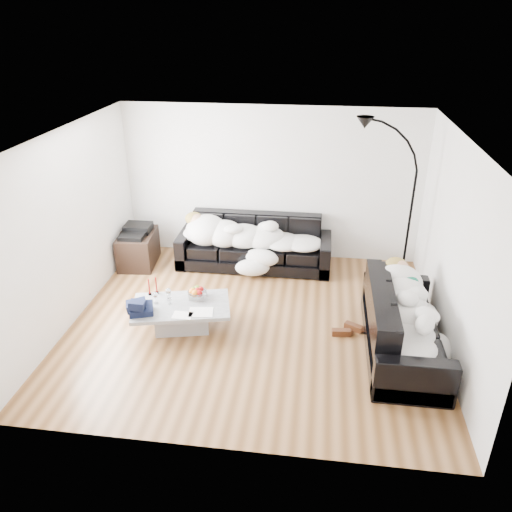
# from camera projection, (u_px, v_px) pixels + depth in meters

# --- Properties ---
(ground) EXTENTS (5.00, 5.00, 0.00)m
(ground) POSITION_uv_depth(u_px,v_px,m) (253.00, 323.00, 6.98)
(ground) COLOR brown
(ground) RESTS_ON ground
(wall_back) EXTENTS (5.00, 0.02, 2.60)m
(wall_back) POSITION_uv_depth(u_px,v_px,m) (271.00, 184.00, 8.40)
(wall_back) COLOR silver
(wall_back) RESTS_ON ground
(wall_left) EXTENTS (0.02, 4.50, 2.60)m
(wall_left) POSITION_uv_depth(u_px,v_px,m) (69.00, 228.00, 6.70)
(wall_left) COLOR silver
(wall_left) RESTS_ON ground
(wall_right) EXTENTS (0.02, 4.50, 2.60)m
(wall_right) POSITION_uv_depth(u_px,v_px,m) (455.00, 250.00, 6.10)
(wall_right) COLOR silver
(wall_right) RESTS_ON ground
(ceiling) EXTENTS (5.00, 5.00, 0.00)m
(ceiling) POSITION_uv_depth(u_px,v_px,m) (253.00, 137.00, 5.82)
(ceiling) COLOR white
(ceiling) RESTS_ON ground
(sofa_back) EXTENTS (2.56, 0.88, 0.84)m
(sofa_back) POSITION_uv_depth(u_px,v_px,m) (254.00, 243.00, 8.38)
(sofa_back) COLOR black
(sofa_back) RESTS_ON ground
(sofa_right) EXTENTS (0.90, 2.10, 0.85)m
(sofa_right) POSITION_uv_depth(u_px,v_px,m) (405.00, 322.00, 6.24)
(sofa_right) COLOR black
(sofa_right) RESTS_ON ground
(sleeper_back) EXTENTS (2.16, 0.75, 0.43)m
(sleeper_back) POSITION_uv_depth(u_px,v_px,m) (254.00, 232.00, 8.24)
(sleeper_back) COLOR white
(sleeper_back) RESTS_ON sofa_back
(sleeper_right) EXTENTS (0.76, 1.80, 0.44)m
(sleeper_right) POSITION_uv_depth(u_px,v_px,m) (407.00, 307.00, 6.15)
(sleeper_right) COLOR white
(sleeper_right) RESTS_ON sofa_right
(teal_cushion) EXTENTS (0.42, 0.38, 0.20)m
(teal_cushion) POSITION_uv_depth(u_px,v_px,m) (397.00, 276.00, 6.70)
(teal_cushion) COLOR #0E6548
(teal_cushion) RESTS_ON sofa_right
(coffee_table) EXTENTS (1.42, 1.03, 0.38)m
(coffee_table) POSITION_uv_depth(u_px,v_px,m) (182.00, 317.00, 6.78)
(coffee_table) COLOR #939699
(coffee_table) RESTS_ON ground
(fruit_bowl) EXTENTS (0.29, 0.29, 0.16)m
(fruit_bowl) POSITION_uv_depth(u_px,v_px,m) (197.00, 292.00, 6.83)
(fruit_bowl) COLOR white
(fruit_bowl) RESTS_ON coffee_table
(wine_glass_a) EXTENTS (0.09, 0.09, 0.18)m
(wine_glass_a) POSITION_uv_depth(u_px,v_px,m) (169.00, 294.00, 6.77)
(wine_glass_a) COLOR white
(wine_glass_a) RESTS_ON coffee_table
(wine_glass_b) EXTENTS (0.08, 0.08, 0.17)m
(wine_glass_b) POSITION_uv_depth(u_px,v_px,m) (156.00, 298.00, 6.70)
(wine_glass_b) COLOR white
(wine_glass_b) RESTS_ON coffee_table
(wine_glass_c) EXTENTS (0.07, 0.07, 0.16)m
(wine_glass_c) POSITION_uv_depth(u_px,v_px,m) (169.00, 299.00, 6.68)
(wine_glass_c) COLOR white
(wine_glass_c) RESTS_ON coffee_table
(candle_left) EXTENTS (0.05, 0.05, 0.24)m
(candle_left) POSITION_uv_depth(u_px,v_px,m) (149.00, 287.00, 6.88)
(candle_left) COLOR maroon
(candle_left) RESTS_ON coffee_table
(candle_right) EXTENTS (0.06, 0.06, 0.25)m
(candle_right) POSITION_uv_depth(u_px,v_px,m) (156.00, 286.00, 6.92)
(candle_right) COLOR maroon
(candle_right) RESTS_ON coffee_table
(newspaper_a) EXTENTS (0.35, 0.28, 0.01)m
(newspaper_a) POSITION_uv_depth(u_px,v_px,m) (201.00, 312.00, 6.53)
(newspaper_a) COLOR silver
(newspaper_a) RESTS_ON coffee_table
(newspaper_b) EXTENTS (0.26, 0.18, 0.01)m
(newspaper_b) POSITION_uv_depth(u_px,v_px,m) (183.00, 315.00, 6.46)
(newspaper_b) COLOR silver
(newspaper_b) RESTS_ON coffee_table
(navy_jacket) EXTENTS (0.35, 0.30, 0.16)m
(navy_jacket) POSITION_uv_depth(u_px,v_px,m) (138.00, 304.00, 6.42)
(navy_jacket) COLOR black
(navy_jacket) RESTS_ON coffee_table
(shoes) EXTENTS (0.45, 0.35, 0.10)m
(shoes) POSITION_uv_depth(u_px,v_px,m) (347.00, 330.00, 6.75)
(shoes) COLOR #472311
(shoes) RESTS_ON ground
(av_cabinet) EXTENTS (0.64, 0.87, 0.56)m
(av_cabinet) POSITION_uv_depth(u_px,v_px,m) (138.00, 249.00, 8.49)
(av_cabinet) COLOR black
(av_cabinet) RESTS_ON ground
(stereo) EXTENTS (0.45, 0.35, 0.13)m
(stereo) POSITION_uv_depth(u_px,v_px,m) (136.00, 230.00, 8.34)
(stereo) COLOR black
(stereo) RESTS_ON av_cabinet
(floor_lamp) EXTENTS (0.89, 0.54, 2.30)m
(floor_lamp) POSITION_uv_depth(u_px,v_px,m) (410.00, 218.00, 7.42)
(floor_lamp) COLOR black
(floor_lamp) RESTS_ON ground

